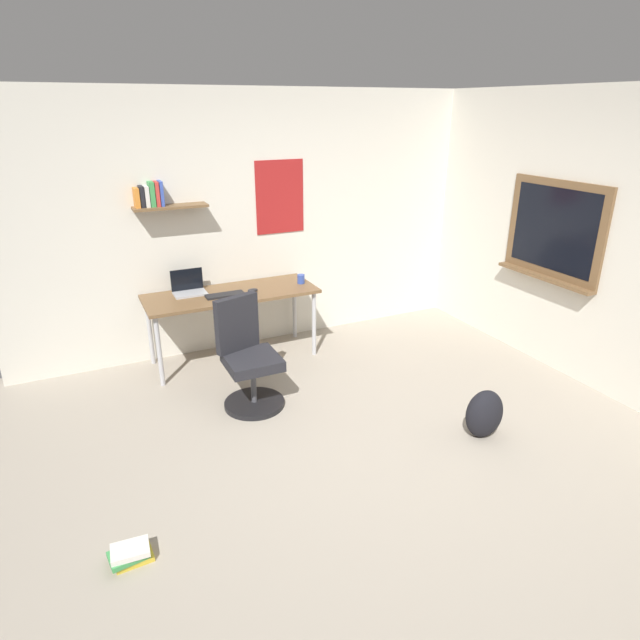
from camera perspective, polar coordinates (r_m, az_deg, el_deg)
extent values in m
plane|color=#9E9384|center=(4.14, 5.12, -14.28)|extent=(5.20, 5.20, 0.00)
cube|color=silver|center=(5.70, -7.13, 10.15)|extent=(5.00, 0.10, 2.60)
cube|color=brown|center=(5.31, -15.50, 11.44)|extent=(0.68, 0.20, 0.02)
cube|color=#A51E1E|center=(5.70, -4.26, 12.81)|extent=(0.52, 0.01, 0.74)
cube|color=orange|center=(5.28, -18.80, 12.12)|extent=(0.04, 0.14, 0.17)
cube|color=black|center=(5.28, -18.31, 12.26)|extent=(0.04, 0.14, 0.19)
cube|color=silver|center=(5.29, -17.84, 12.31)|extent=(0.04, 0.14, 0.19)
cube|color=#3D934C|center=(5.29, -17.35, 12.57)|extent=(0.04, 0.14, 0.22)
cube|color=#C63833|center=(5.30, -16.86, 12.63)|extent=(0.03, 0.14, 0.22)
cube|color=#3851B2|center=(5.30, -16.44, 12.70)|extent=(0.03, 0.14, 0.22)
cube|color=silver|center=(5.21, 29.75, 6.36)|extent=(0.10, 5.00, 2.60)
cube|color=brown|center=(5.58, 23.53, 8.80)|extent=(0.04, 1.10, 0.90)
cube|color=black|center=(5.57, 23.42, 8.79)|extent=(0.01, 0.94, 0.76)
cube|color=brown|center=(5.65, 22.53, 4.20)|extent=(0.12, 1.10, 0.03)
cube|color=brown|center=(5.38, -9.35, 2.74)|extent=(1.67, 0.63, 0.03)
cylinder|color=#B7B7BC|center=(5.13, -16.60, -3.20)|extent=(0.04, 0.04, 0.69)
cylinder|color=#B7B7BC|center=(5.53, -0.64, -0.41)|extent=(0.04, 0.04, 0.69)
cylinder|color=#B7B7BC|center=(5.60, -17.51, -1.18)|extent=(0.04, 0.04, 0.69)
cylinder|color=#B7B7BC|center=(5.97, -2.71, 1.27)|extent=(0.04, 0.04, 0.69)
cylinder|color=black|center=(4.78, -6.93, -8.71)|extent=(0.52, 0.52, 0.04)
cylinder|color=#4C4C51|center=(4.69, -7.03, -6.71)|extent=(0.05, 0.05, 0.34)
cube|color=#232328|center=(4.59, -7.15, -4.34)|extent=(0.44, 0.44, 0.09)
cube|color=#232328|center=(4.62, -8.76, -0.34)|extent=(0.40, 0.18, 0.48)
cube|color=#ADAFB5|center=(5.39, -13.54, 2.74)|extent=(0.31, 0.21, 0.02)
cube|color=black|center=(5.45, -13.88, 4.17)|extent=(0.31, 0.01, 0.21)
cube|color=black|center=(5.28, -9.99, 2.63)|extent=(0.37, 0.13, 0.02)
ellipsoid|color=#262628|center=(5.35, -7.12, 3.14)|extent=(0.10, 0.06, 0.03)
cylinder|color=#334CA5|center=(5.57, -2.02, 4.35)|extent=(0.08, 0.08, 0.09)
ellipsoid|color=black|center=(4.44, 16.94, -9.44)|extent=(0.32, 0.22, 0.40)
cube|color=gold|center=(3.55, -19.08, -22.53)|extent=(0.22, 0.16, 0.04)
cube|color=#3D934C|center=(3.52, -19.56, -22.32)|extent=(0.23, 0.18, 0.03)
cube|color=silver|center=(3.49, -19.40, -21.94)|extent=(0.22, 0.16, 0.03)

